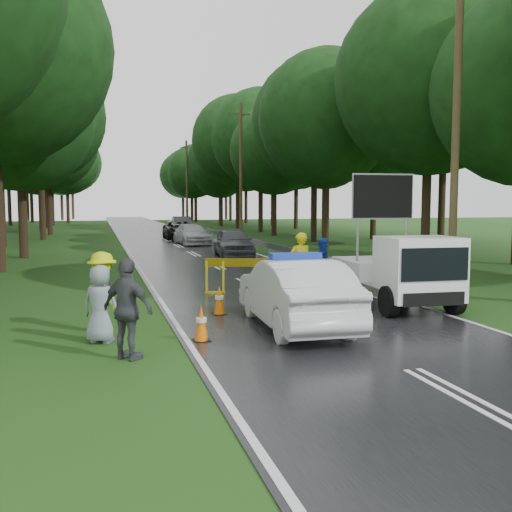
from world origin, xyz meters
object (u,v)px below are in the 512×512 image
object	(u,v)px
queue_car_third	(180,230)
queue_car_fourth	(182,225)
work_truck	(399,271)
queue_car_first	(233,242)
officer	(300,265)
barrier	(249,267)
police_sedan	(295,294)
civilian	(324,267)
queue_car_second	(192,234)

from	to	relation	value
queue_car_third	queue_car_fourth	bearing A→B (deg)	82.13
work_truck	queue_car_first	distance (m)	15.16
work_truck	officer	distance (m)	3.08
queue_car_first	barrier	bearing A→B (deg)	-96.34
police_sedan	officer	distance (m)	4.36
civilian	queue_car_second	bearing A→B (deg)	88.20
work_truck	queue_car_first	bearing A→B (deg)	97.44
queue_car_third	officer	bearing A→B (deg)	-89.34
barrier	officer	xyz separation A→B (m)	(1.39, -0.80, 0.12)
barrier	police_sedan	bearing A→B (deg)	-74.51
civilian	queue_car_third	world-z (taller)	civilian
police_sedan	queue_car_fourth	world-z (taller)	police_sedan
queue_car_fourth	officer	bearing A→B (deg)	-90.54
barrier	queue_car_second	size ratio (longest dim) A/B	0.55
queue_car_third	queue_car_fourth	xyz separation A→B (m)	(1.47, 9.03, 0.06)
work_truck	officer	bearing A→B (deg)	134.13
queue_car_first	queue_car_second	distance (m)	9.31
work_truck	queue_car_second	xyz separation A→B (m)	(-1.69, 24.41, -0.30)
officer	work_truck	bearing A→B (deg)	126.31
officer	queue_car_second	size ratio (longest dim) A/B	0.41
queue_car_fourth	barrier	bearing A→B (deg)	-92.79
barrier	queue_car_first	world-z (taller)	queue_car_first
work_truck	civilian	distance (m)	2.50
barrier	queue_car_first	bearing A→B (deg)	96.73
civilian	queue_car_third	bearing A→B (deg)	87.94
barrier	civilian	size ratio (longest dim) A/B	1.46
barrier	queue_car_fourth	distance (m)	36.45
work_truck	queue_car_third	world-z (taller)	work_truck
queue_car_third	police_sedan	bearing A→B (deg)	-92.10
work_truck	queue_car_fourth	bearing A→B (deg)	93.82
civilian	queue_car_first	distance (m)	12.99
queue_car_first	work_truck	bearing A→B (deg)	-81.28
police_sedan	barrier	xyz separation A→B (m)	(0.20, 4.85, 0.06)
barrier	civilian	world-z (taller)	civilian
civilian	work_truck	bearing A→B (deg)	-61.48
civilian	queue_car_first	xyz separation A→B (m)	(0.27, 12.99, -0.13)
officer	queue_car_first	xyz separation A→B (m)	(0.97, 12.79, -0.21)
civilian	queue_car_fourth	xyz separation A→B (m)	(1.10, 37.31, -0.13)
queue_car_third	queue_car_second	bearing A→B (deg)	-88.88
barrier	officer	bearing A→B (deg)	-11.89
barrier	civilian	distance (m)	2.32
officer	queue_car_third	xyz separation A→B (m)	(0.34, 28.07, -0.26)
civilian	officer	bearing A→B (deg)	161.14
queue_car_first	queue_car_third	distance (m)	15.30
barrier	officer	distance (m)	1.61
queue_car_first	queue_car_fourth	world-z (taller)	queue_car_fourth
work_truck	queue_car_first	xyz separation A→B (m)	(-1.03, 15.12, -0.22)
police_sedan	civilian	xyz separation A→B (m)	(2.30, 3.85, 0.11)
police_sedan	queue_car_fourth	bearing A→B (deg)	-92.53
officer	queue_car_second	distance (m)	22.08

